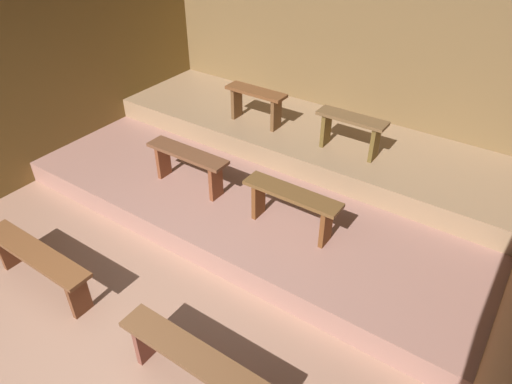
{
  "coord_description": "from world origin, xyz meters",
  "views": [
    {
      "loc": [
        2.54,
        -0.98,
        3.41
      ],
      "look_at": [
        0.19,
        2.44,
        0.47
      ],
      "focal_mm": 32.6,
      "sensor_mm": 36.0,
      "label": 1
    }
  ],
  "objects": [
    {
      "name": "ground",
      "position": [
        0.0,
        2.35,
        -0.04
      ],
      "size": [
        6.28,
        5.5,
        0.08
      ],
      "primitive_type": "cube",
      "color": "#A17761"
    },
    {
      "name": "wall_back",
      "position": [
        0.0,
        4.73,
        1.33
      ],
      "size": [
        6.28,
        0.06,
        2.65
      ],
      "primitive_type": "cube",
      "color": "brown",
      "rests_on": "ground"
    },
    {
      "name": "wall_left",
      "position": [
        -2.77,
        2.35,
        1.33
      ],
      "size": [
        0.06,
        5.5,
        2.65
      ],
      "primitive_type": "cube",
      "color": "brown",
      "rests_on": "ground"
    },
    {
      "name": "platform_lower",
      "position": [
        0.0,
        3.13,
        0.14
      ],
      "size": [
        5.48,
        3.15,
        0.27
      ],
      "primitive_type": "cube",
      "color": "#9F7063",
      "rests_on": "ground"
    },
    {
      "name": "platform_middle",
      "position": [
        0.0,
        3.94,
        0.41
      ],
      "size": [
        5.48,
        1.51,
        0.27
      ],
      "primitive_type": "cube",
      "color": "#977756",
      "rests_on": "platform_lower"
    },
    {
      "name": "bench_floor_left",
      "position": [
        -0.97,
        0.48,
        0.36
      ],
      "size": [
        1.35,
        0.24,
        0.47
      ],
      "color": "brown",
      "rests_on": "ground"
    },
    {
      "name": "bench_floor_right",
      "position": [
        0.97,
        0.48,
        0.36
      ],
      "size": [
        1.35,
        0.24,
        0.47
      ],
      "color": "brown",
      "rests_on": "ground"
    },
    {
      "name": "bench_lower_left",
      "position": [
        -0.7,
        2.33,
        0.62
      ],
      "size": [
        1.05,
        0.24,
        0.47
      ],
      "color": "brown",
      "rests_on": "platform_lower"
    },
    {
      "name": "bench_lower_right",
      "position": [
        0.7,
        2.33,
        0.62
      ],
      "size": [
        1.05,
        0.24,
        0.47
      ],
      "color": "brown",
      "rests_on": "platform_lower"
    },
    {
      "name": "bench_middle_left",
      "position": [
        -0.68,
        3.69,
        0.88
      ],
      "size": [
        0.84,
        0.24,
        0.47
      ],
      "color": "brown",
      "rests_on": "platform_middle"
    },
    {
      "name": "bench_middle_right",
      "position": [
        0.68,
        3.69,
        0.88
      ],
      "size": [
        0.84,
        0.24,
        0.47
      ],
      "color": "brown",
      "rests_on": "platform_middle"
    }
  ]
}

